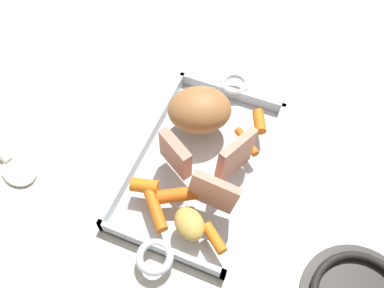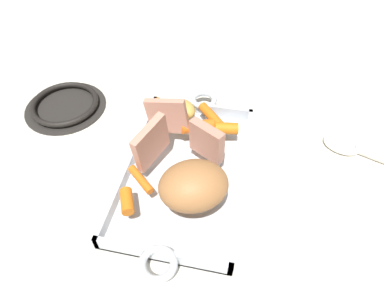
% 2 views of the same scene
% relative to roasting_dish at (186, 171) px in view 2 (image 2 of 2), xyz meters
% --- Properties ---
extents(ground_plane, '(1.79, 1.79, 0.00)m').
position_rel_roasting_dish_xyz_m(ground_plane, '(0.00, 0.00, -0.01)').
color(ground_plane, silver).
extents(roasting_dish, '(0.45, 0.22, 0.03)m').
position_rel_roasting_dish_xyz_m(roasting_dish, '(0.00, 0.00, 0.00)').
color(roasting_dish, silver).
rests_on(roasting_dish, ground_plane).
extents(pork_roast, '(0.14, 0.15, 0.07)m').
position_rel_roasting_dish_xyz_m(pork_roast, '(0.07, 0.03, 0.06)').
color(pork_roast, '#AD7241').
rests_on(pork_roast, roasting_dish).
extents(roast_slice_thick, '(0.01, 0.09, 0.09)m').
position_rel_roasting_dish_xyz_m(roast_slice_thick, '(-0.08, -0.05, 0.06)').
color(roast_slice_thick, tan).
rests_on(roast_slice_thick, roasting_dish).
extents(roast_slice_outer, '(0.05, 0.07, 0.07)m').
position_rel_roasting_dish_xyz_m(roast_slice_outer, '(-0.03, 0.03, 0.06)').
color(roast_slice_outer, tan).
rests_on(roast_slice_outer, roasting_dish).
extents(roast_slice_thin, '(0.09, 0.05, 0.09)m').
position_rel_roasting_dish_xyz_m(roast_slice_thin, '(-0.00, -0.06, 0.07)').
color(roast_slice_thin, tan).
rests_on(roast_slice_thin, roasting_dish).
extents(baby_carrot_northwest, '(0.05, 0.04, 0.02)m').
position_rel_roasting_dish_xyz_m(baby_carrot_northwest, '(0.11, -0.08, 0.03)').
color(baby_carrot_northwest, orange).
rests_on(baby_carrot_northwest, roasting_dish).
extents(baby_carrot_long, '(0.03, 0.05, 0.03)m').
position_rel_roasting_dish_xyz_m(baby_carrot_long, '(-0.09, 0.06, 0.04)').
color(baby_carrot_long, orange).
rests_on(baby_carrot_long, roasting_dish).
extents(baby_carrot_northeast, '(0.05, 0.06, 0.02)m').
position_rel_roasting_dish_xyz_m(baby_carrot_northeast, '(0.06, -0.07, 0.03)').
color(baby_carrot_northeast, orange).
rests_on(baby_carrot_northeast, roasting_dish).
extents(baby_carrot_center_left, '(0.05, 0.05, 0.02)m').
position_rel_roasting_dish_xyz_m(baby_carrot_center_left, '(-0.13, -0.08, 0.03)').
color(baby_carrot_center_left, orange).
rests_on(baby_carrot_center_left, roasting_dish).
extents(baby_carrot_short, '(0.05, 0.07, 0.03)m').
position_rel_roasting_dish_xyz_m(baby_carrot_short, '(-0.09, 0.01, 0.04)').
color(baby_carrot_short, orange).
rests_on(baby_carrot_short, roasting_dish).
extents(baby_carrot_southeast, '(0.07, 0.06, 0.02)m').
position_rel_roasting_dish_xyz_m(baby_carrot_southeast, '(-0.13, 0.03, 0.03)').
color(baby_carrot_southeast, orange).
rests_on(baby_carrot_southeast, roasting_dish).
extents(potato_corner, '(0.07, 0.07, 0.03)m').
position_rel_roasting_dish_xyz_m(potato_corner, '(-0.13, -0.03, 0.04)').
color(potato_corner, gold).
rests_on(potato_corner, roasting_dish).
extents(stove_burner_rear, '(0.18, 0.18, 0.02)m').
position_rel_roasting_dish_xyz_m(stove_burner_rear, '(-0.13, -0.31, -0.00)').
color(stove_burner_rear, '#282623').
rests_on(stove_burner_rear, ground_plane).
extents(serving_spoon, '(0.12, 0.24, 0.02)m').
position_rel_roasting_dish_xyz_m(serving_spoon, '(-0.12, 0.36, -0.00)').
color(serving_spoon, white).
rests_on(serving_spoon, ground_plane).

